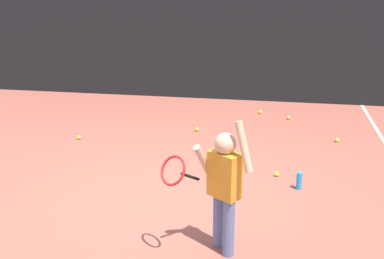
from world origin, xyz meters
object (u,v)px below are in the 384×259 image
water_bottle (299,181)px  tennis_ball_3 (289,118)px  tennis_player (222,182)px  tennis_ball_1 (337,140)px  tennis_ball_2 (260,112)px  tennis_ball_6 (79,137)px  tennis_ball_7 (197,129)px  tennis_ball_0 (277,174)px

water_bottle → tennis_ball_3: 2.93m
tennis_player → tennis_ball_3: tennis_player is taller
tennis_player → tennis_ball_1: 3.73m
tennis_ball_2 → tennis_ball_3: size_ratio=1.00×
tennis_ball_6 → tennis_ball_3: bearing=26.5°
tennis_ball_7 → tennis_ball_1: bearing=-3.5°
tennis_ball_0 → tennis_ball_7: same height
water_bottle → tennis_ball_2: size_ratio=3.33×
tennis_player → tennis_ball_1: bearing=101.1°
tennis_ball_0 → tennis_ball_1: bearing=58.0°
tennis_ball_0 → tennis_ball_7: bearing=129.1°
tennis_ball_0 → tennis_ball_6: size_ratio=1.00×
water_bottle → tennis_ball_3: water_bottle is taller
tennis_player → tennis_ball_6: (-2.61, 2.77, -0.69)m
tennis_ball_1 → tennis_ball_2: same height
tennis_player → tennis_ball_2: (0.21, 4.71, -0.69)m
tennis_ball_7 → tennis_player: bearing=-77.0°
tennis_ball_0 → tennis_ball_6: 3.27m
tennis_player → tennis_ball_3: bearing=115.3°
tennis_ball_3 → tennis_ball_6: size_ratio=1.00×
tennis_ball_6 → tennis_ball_7: bearing=21.8°
tennis_ball_1 → tennis_player: bearing=-113.6°
tennis_ball_7 → tennis_ball_3: bearing=31.6°
tennis_ball_1 → tennis_ball_2: size_ratio=1.00×
tennis_ball_3 → tennis_ball_1: bearing=-56.2°
tennis_player → tennis_ball_1: size_ratio=20.46×
tennis_ball_2 → tennis_ball_7: same height
tennis_ball_3 → tennis_ball_0: bearing=-94.6°
tennis_player → tennis_ball_0: tennis_player is taller
tennis_ball_7 → tennis_ball_6: bearing=-158.2°
water_bottle → tennis_ball_2: bearing=100.5°
tennis_ball_3 → tennis_ball_6: same height
tennis_ball_3 → water_bottle: bearing=-88.8°
tennis_ball_2 → tennis_ball_7: size_ratio=1.00×
water_bottle → tennis_ball_3: size_ratio=3.33×
tennis_ball_1 → tennis_ball_2: (-1.26, 1.36, 0.00)m
tennis_player → water_bottle: size_ratio=6.14×
tennis_ball_0 → tennis_ball_2: same height
tennis_ball_0 → tennis_ball_6: same height
tennis_player → tennis_ball_3: size_ratio=20.46×
tennis_ball_3 → tennis_player: bearing=-99.4°
tennis_ball_6 → tennis_ball_1: bearing=8.1°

